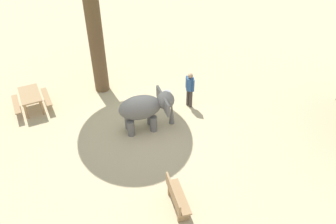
{
  "coord_description": "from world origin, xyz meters",
  "views": [
    {
      "loc": [
        10.53,
        1.58,
        8.5
      ],
      "look_at": [
        0.13,
        0.93,
        0.8
      ],
      "focal_mm": 35.74,
      "sensor_mm": 36.0,
      "label": 1
    }
  ],
  "objects_px": {
    "elephant": "(146,108)",
    "wooden_bench": "(176,197)",
    "picnic_table_near": "(31,98)",
    "person_handler": "(190,87)",
    "feed_bucket": "(167,95)"
  },
  "relations": [
    {
      "from": "elephant",
      "to": "picnic_table_near",
      "type": "xyz_separation_m",
      "value": [
        -1.0,
        -5.05,
        -0.41
      ]
    },
    {
      "from": "person_handler",
      "to": "feed_bucket",
      "type": "distance_m",
      "value": 1.39
    },
    {
      "from": "elephant",
      "to": "wooden_bench",
      "type": "relative_size",
      "value": 1.53
    },
    {
      "from": "person_handler",
      "to": "feed_bucket",
      "type": "bearing_deg",
      "value": -70.91
    },
    {
      "from": "wooden_bench",
      "to": "picnic_table_near",
      "type": "relative_size",
      "value": 0.71
    },
    {
      "from": "elephant",
      "to": "picnic_table_near",
      "type": "height_order",
      "value": "elephant"
    },
    {
      "from": "person_handler",
      "to": "picnic_table_near",
      "type": "xyz_separation_m",
      "value": [
        0.66,
        -6.72,
        -0.36
      ]
    },
    {
      "from": "elephant",
      "to": "person_handler",
      "type": "xyz_separation_m",
      "value": [
        -1.66,
        1.68,
        -0.05
      ]
    },
    {
      "from": "feed_bucket",
      "to": "person_handler",
      "type": "bearing_deg",
      "value": 61.78
    },
    {
      "from": "person_handler",
      "to": "wooden_bench",
      "type": "xyz_separation_m",
      "value": [
        5.45,
        -0.34,
        -0.48
      ]
    },
    {
      "from": "elephant",
      "to": "wooden_bench",
      "type": "height_order",
      "value": "elephant"
    },
    {
      "from": "wooden_bench",
      "to": "picnic_table_near",
      "type": "distance_m",
      "value": 7.99
    },
    {
      "from": "elephant",
      "to": "person_handler",
      "type": "relative_size",
      "value": 1.38
    },
    {
      "from": "person_handler",
      "to": "elephant",
      "type": "bearing_deg",
      "value": 2.05
    },
    {
      "from": "elephant",
      "to": "picnic_table_near",
      "type": "distance_m",
      "value": 5.16
    }
  ]
}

